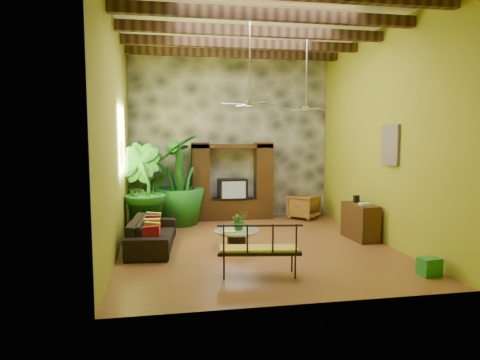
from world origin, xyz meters
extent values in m
plane|color=brown|center=(0.00, 0.00, 0.00)|extent=(7.00, 7.00, 0.00)
cube|color=silver|center=(0.00, 0.00, 5.00)|extent=(6.00, 7.00, 0.02)
cube|color=olive|center=(0.00, 3.50, 2.50)|extent=(6.00, 0.02, 5.00)
cube|color=olive|center=(-3.00, 0.00, 2.50)|extent=(0.02, 7.00, 5.00)
cube|color=olive|center=(3.00, 0.00, 2.50)|extent=(0.02, 7.00, 5.00)
cube|color=#34363B|center=(0.00, 3.44, 2.50)|extent=(5.98, 0.10, 4.98)
cube|color=#3F2914|center=(0.00, -1.30, 4.78)|extent=(5.95, 0.16, 0.22)
cube|color=#3F2914|center=(0.00, 0.00, 4.78)|extent=(5.95, 0.16, 0.22)
cube|color=#3F2914|center=(0.00, 1.30, 4.78)|extent=(5.95, 0.16, 0.22)
cube|color=#3F2914|center=(0.00, 2.60, 4.78)|extent=(5.95, 0.16, 0.22)
cube|color=black|center=(0.00, 3.14, 0.30)|extent=(2.40, 0.50, 0.60)
cube|color=black|center=(-0.95, 3.14, 1.30)|extent=(0.50, 0.48, 2.00)
cube|color=black|center=(0.95, 3.14, 1.30)|extent=(0.50, 0.48, 2.00)
cube|color=black|center=(0.00, 3.14, 2.20)|extent=(2.40, 0.48, 0.12)
cube|color=black|center=(0.00, 3.12, 0.92)|extent=(0.85, 0.52, 0.62)
cube|color=#8C99A8|center=(0.00, 2.85, 0.92)|extent=(0.70, 0.02, 0.50)
cylinder|color=#A2A2A7|center=(-0.20, -0.40, 4.10)|extent=(0.04, 0.04, 1.80)
cylinder|color=#A2A2A7|center=(-0.20, -0.40, 3.20)|extent=(0.18, 0.18, 0.12)
cube|color=#A2A2A7|center=(0.15, -0.31, 3.18)|extent=(0.58, 0.26, 0.01)
cube|color=#A2A2A7|center=(-0.29, -0.05, 3.18)|extent=(0.26, 0.58, 0.01)
cube|color=#A2A2A7|center=(-0.55, -0.49, 3.18)|extent=(0.58, 0.26, 0.01)
cube|color=#A2A2A7|center=(-0.11, -0.75, 3.18)|extent=(0.26, 0.58, 0.01)
cylinder|color=#A2A2A7|center=(1.60, 1.20, 4.10)|extent=(0.04, 0.04, 1.80)
cylinder|color=#A2A2A7|center=(1.60, 1.20, 3.20)|extent=(0.18, 0.18, 0.12)
cube|color=#A2A2A7|center=(1.95, 1.29, 3.18)|extent=(0.58, 0.26, 0.01)
cube|color=#A2A2A7|center=(1.51, 1.55, 3.18)|extent=(0.26, 0.58, 0.01)
cube|color=#A2A2A7|center=(1.25, 1.11, 3.18)|extent=(0.58, 0.26, 0.01)
cube|color=#A2A2A7|center=(1.69, 0.85, 3.18)|extent=(0.26, 0.58, 0.01)
cube|color=gold|center=(-2.96, 1.00, 2.10)|extent=(0.06, 0.32, 0.55)
cube|color=#295896|center=(2.96, -0.60, 2.30)|extent=(0.06, 0.70, 0.90)
imported|color=black|center=(-2.30, 0.15, 0.34)|extent=(1.12, 2.38, 0.67)
imported|color=olive|center=(2.14, 2.85, 0.37)|extent=(1.12, 1.12, 0.73)
imported|color=#225D18|center=(-2.43, 2.75, 1.19)|extent=(1.49, 1.48, 2.37)
imported|color=#1A6420|center=(-2.58, 1.64, 1.16)|extent=(1.64, 1.63, 2.33)
imported|color=#1B681F|center=(-1.61, 2.65, 1.28)|extent=(1.67, 1.67, 2.55)
cylinder|color=black|center=(-0.44, -0.14, 0.18)|extent=(0.42, 0.42, 0.36)
cylinder|color=silver|center=(-0.44, -0.14, 0.38)|extent=(1.00, 1.00, 0.04)
imported|color=#1C6B1E|center=(-0.36, -0.07, 0.61)|extent=(0.44, 0.40, 0.43)
cube|color=yellow|center=(-0.64, -0.33, 0.41)|extent=(0.28, 0.20, 0.03)
cube|color=black|center=(-0.37, -2.10, 0.45)|extent=(1.53, 0.71, 0.06)
cube|color=gold|center=(-0.37, -2.10, 0.49)|extent=(1.45, 0.65, 0.06)
cube|color=black|center=(-0.37, -2.36, 0.72)|extent=(1.47, 0.26, 0.54)
cube|color=#3E2113|center=(2.65, 0.11, 0.43)|extent=(0.55, 1.11, 0.86)
cube|color=#1F773A|center=(2.65, -2.65, 0.16)|extent=(0.41, 0.33, 0.32)
camera|label=1|loc=(-2.05, -9.40, 2.52)|focal=32.00mm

